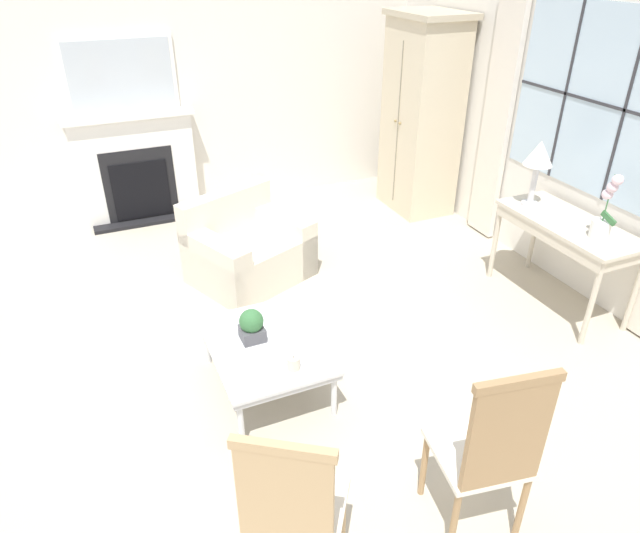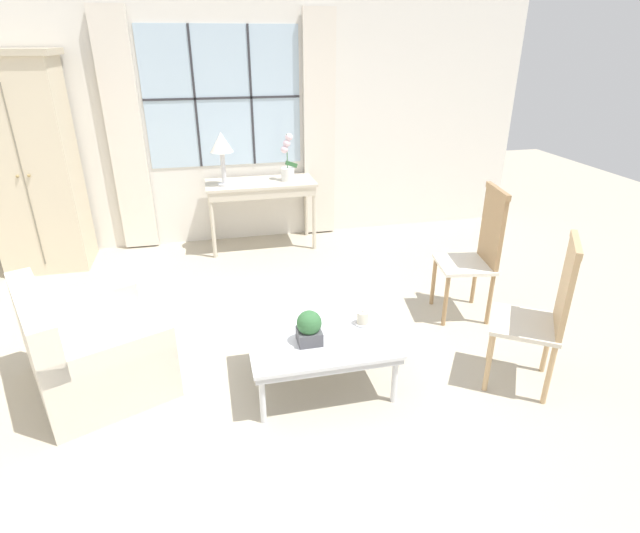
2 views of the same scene
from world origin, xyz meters
name	(u,v)px [view 2 (image 2 of 2)]	position (x,y,z in m)	size (l,w,h in m)	color
ground_plane	(265,388)	(0.00, 0.00, 0.00)	(14.00, 14.00, 0.00)	#B2A893
wall_back_windowed	(225,121)	(0.00, 3.02, 1.40)	(7.20, 0.14, 2.80)	silver
armoire	(31,165)	(-1.97, 2.66, 1.09)	(0.88, 0.65, 2.17)	beige
console_table	(261,189)	(0.32, 2.67, 0.69)	(1.22, 0.54, 0.78)	beige
table_lamp	(221,145)	(-0.08, 2.60, 1.21)	(0.24, 0.24, 0.57)	silver
potted_orchid	(287,164)	(0.64, 2.65, 0.97)	(0.19, 0.15, 0.52)	white
armchair_upholstered	(92,351)	(-1.15, 0.33, 0.27)	(1.12, 1.22, 0.78)	beige
side_chair_wooden	(479,247)	(1.93, 0.65, 0.64)	(0.51, 0.51, 1.15)	white
accent_chair_wooden	(545,308)	(1.85, -0.37, 0.61)	(0.61, 0.61, 1.11)	beige
coffee_table	(319,341)	(0.39, -0.01, 0.35)	(0.98, 0.74, 0.39)	silver
potted_plant_small	(309,327)	(0.31, -0.07, 0.50)	(0.17, 0.17, 0.23)	#4C4C51
pillar_candle	(363,319)	(0.72, 0.07, 0.43)	(0.12, 0.12, 0.11)	silver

